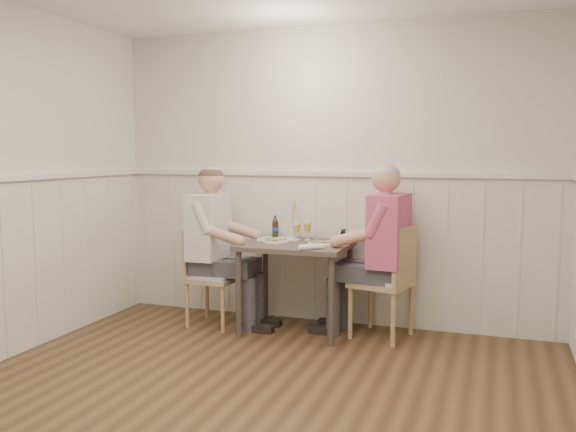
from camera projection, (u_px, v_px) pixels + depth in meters
The scene contains 16 objects.
ground_plane at pixel (224, 425), 3.39m from camera, with size 4.50×4.50×0.00m, color #442D1B.
room_shell at pixel (221, 151), 3.23m from camera, with size 4.04×4.54×2.60m.
wainscot at pixel (268, 279), 3.96m from camera, with size 4.00×4.49×1.34m.
dining_table at pixel (296, 255), 5.11m from camera, with size 0.89×0.70×0.75m.
chair_right at pixel (388, 278), 4.92m from camera, with size 0.53×0.53×0.92m.
chair_left at pixel (209, 272), 5.33m from camera, with size 0.42×0.42×0.85m.
man_in_pink at pixel (383, 265), 4.92m from camera, with size 0.70×0.49×1.45m.
diner_cream at pixel (213, 258), 5.31m from camera, with size 0.66×0.46×1.41m.
plate_man at pixel (321, 242), 5.02m from camera, with size 0.24×0.24×0.06m.
plate_diner at pixel (275, 240), 5.17m from camera, with size 0.23×0.23×0.06m.
beer_glass_a at pixel (308, 227), 5.26m from camera, with size 0.07×0.07×0.17m.
beer_glass_b at pixel (297, 228), 5.28m from camera, with size 0.06×0.06×0.16m.
beer_bottle at pixel (275, 228), 5.43m from camera, with size 0.06×0.06×0.20m.
rolled_napkin at pixel (311, 247), 4.76m from camera, with size 0.18×0.17×0.04m.
grass_vase at pixel (292, 221), 5.38m from camera, with size 0.04×0.04×0.35m.
gingham_mat at pixel (277, 239), 5.35m from camera, with size 0.41×0.37×0.01m.
Camera 1 is at (1.40, -2.95, 1.51)m, focal length 38.00 mm.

